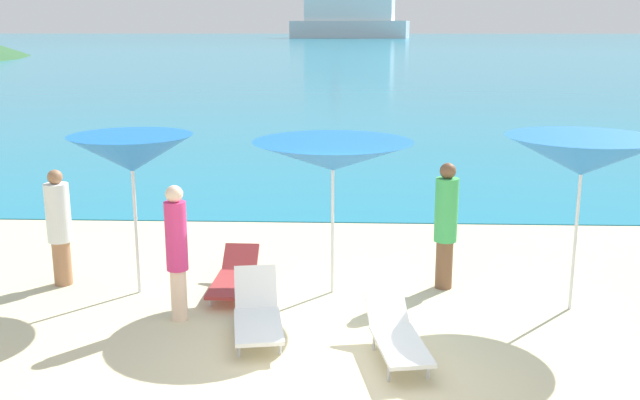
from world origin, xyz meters
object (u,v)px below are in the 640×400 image
(lounge_chair_4, at_px, (257,313))
(umbrella_4, at_px, (582,156))
(umbrella_3, at_px, (333,156))
(lounge_chair_0, at_px, (234,277))
(beachgoer_0, at_px, (177,248))
(cruise_ship, at_px, (349,14))
(umbrella_2, at_px, (131,154))
(lounge_chair_3, at_px, (396,334))
(beachgoer_2, at_px, (446,222))
(beachgoer_3, at_px, (59,225))

(lounge_chair_4, bearing_deg, umbrella_4, 5.02)
(umbrella_3, height_order, umbrella_4, umbrella_4)
(umbrella_3, relative_size, lounge_chair_0, 1.47)
(beachgoer_0, relative_size, cruise_ship, 0.04)
(umbrella_2, height_order, umbrella_3, umbrella_2)
(umbrella_4, xyz_separation_m, beachgoer_0, (-5.32, -0.59, -1.15))
(umbrella_3, distance_m, lounge_chair_3, 2.87)
(beachgoer_2, bearing_deg, lounge_chair_0, 76.45)
(beachgoer_3, xyz_separation_m, cruise_ship, (4.26, 257.61, 7.64))
(umbrella_2, relative_size, umbrella_3, 1.02)
(umbrella_2, bearing_deg, beachgoer_3, 166.61)
(umbrella_2, height_order, beachgoer_2, umbrella_2)
(beachgoer_0, xyz_separation_m, beachgoer_2, (3.67, 1.38, 0.02))
(umbrella_2, distance_m, lounge_chair_0, 2.31)
(umbrella_3, bearing_deg, lounge_chair_3, -69.36)
(lounge_chair_4, relative_size, beachgoer_3, 0.84)
(lounge_chair_0, xyz_separation_m, lounge_chair_4, (0.53, -1.56, 0.07))
(umbrella_2, height_order, lounge_chair_0, umbrella_2)
(umbrella_2, relative_size, umbrella_4, 0.97)
(beachgoer_2, relative_size, beachgoer_3, 1.07)
(lounge_chair_3, relative_size, beachgoer_0, 0.89)
(umbrella_3, xyz_separation_m, cruise_ship, (0.17, 257.79, 6.53))
(lounge_chair_3, height_order, beachgoer_2, beachgoer_2)
(umbrella_3, xyz_separation_m, lounge_chair_4, (-0.91, -1.61, -1.73))
(lounge_chair_4, bearing_deg, beachgoer_3, 141.30)
(lounge_chair_0, bearing_deg, beachgoer_2, 7.43)
(beachgoer_0, height_order, beachgoer_3, beachgoer_0)
(lounge_chair_3, bearing_deg, cruise_ship, 80.24)
(umbrella_3, distance_m, beachgoer_3, 4.24)
(lounge_chair_0, bearing_deg, cruise_ship, 91.33)
(umbrella_2, bearing_deg, lounge_chair_0, 2.64)
(beachgoer_0, distance_m, beachgoer_3, 2.45)
(beachgoer_2, distance_m, cruise_ship, 257.65)
(lounge_chair_0, relative_size, beachgoer_0, 0.85)
(lounge_chair_3, relative_size, beachgoer_3, 0.92)
(beachgoer_3, bearing_deg, lounge_chair_0, -148.41)
(umbrella_4, bearing_deg, lounge_chair_0, 174.26)
(umbrella_4, distance_m, lounge_chair_0, 5.14)
(lounge_chair_3, relative_size, cruise_ship, 0.04)
(umbrella_4, xyz_separation_m, beachgoer_3, (-7.40, 0.71, -1.22))
(lounge_chair_0, distance_m, beachgoer_3, 2.75)
(lounge_chair_0, height_order, beachgoer_2, beachgoer_2)
(umbrella_4, bearing_deg, umbrella_2, 176.16)
(beachgoer_0, bearing_deg, lounge_chair_0, 0.56)
(cruise_ship, bearing_deg, beachgoer_0, -78.65)
(umbrella_3, xyz_separation_m, beachgoer_3, (-4.09, 0.18, -1.10))
(umbrella_4, height_order, cruise_ship, cruise_ship)
(lounge_chair_4, xyz_separation_m, beachgoer_3, (-3.18, 1.79, 0.62))
(lounge_chair_0, distance_m, beachgoer_2, 3.21)
(umbrella_4, relative_size, lounge_chair_0, 1.54)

